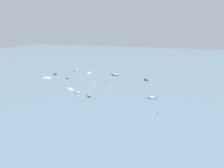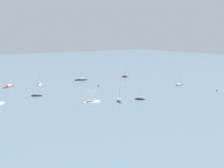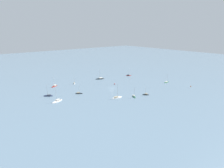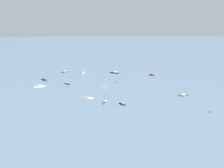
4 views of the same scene
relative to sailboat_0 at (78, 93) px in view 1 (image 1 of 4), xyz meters
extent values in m
plane|color=slate|center=(-0.22, -24.33, -0.10)|extent=(600.00, 600.00, 0.00)
ellipsoid|color=#2D6647|center=(0.02, 0.03, -0.10)|extent=(3.86, 5.38, 1.68)
cube|color=beige|center=(-0.18, -0.34, 0.68)|extent=(1.88, 2.19, 0.63)
cylinder|color=#B2B2B7|center=(0.14, 0.26, 3.56)|extent=(0.14, 0.14, 6.39)
ellipsoid|color=black|center=(26.28, -29.75, -0.10)|extent=(5.36, 4.69, 1.30)
cube|color=tan|center=(26.63, -30.02, 0.63)|extent=(2.27, 2.13, 0.74)
cylinder|color=silver|center=(26.07, -29.58, 3.60)|extent=(0.14, 0.14, 6.69)
ellipsoid|color=silver|center=(44.50, -25.49, -0.10)|extent=(8.62, 5.26, 1.64)
cube|color=beige|center=(43.88, -25.69, 0.75)|extent=(3.41, 2.83, 0.79)
cylinder|color=silver|center=(44.88, -25.36, 4.48)|extent=(0.14, 0.14, 8.24)
ellipsoid|color=#232D4C|center=(45.39, -38.94, -0.10)|extent=(6.65, 5.75, 1.69)
cube|color=#333842|center=(44.96, -38.61, 0.63)|extent=(2.82, 2.63, 0.52)
cylinder|color=#B2B2B7|center=(45.66, -39.14, 4.51)|extent=(0.14, 0.14, 8.28)
ellipsoid|color=white|center=(10.33, -6.01, -0.10)|extent=(8.34, 3.88, 1.57)
cube|color=tan|center=(10.97, -6.12, 0.61)|extent=(3.15, 2.27, 0.55)
cylinder|color=silver|center=(9.94, -5.95, 4.82)|extent=(0.14, 0.14, 8.98)
ellipsoid|color=#2D6647|center=(-48.32, -6.86, -0.10)|extent=(7.69, 3.87, 1.55)
cube|color=silver|center=(-47.74, -6.75, 0.56)|extent=(2.93, 2.24, 0.45)
cylinder|color=#B2B2B7|center=(-48.68, -6.93, 3.84)|extent=(0.14, 0.14, 7.02)
ellipsoid|color=black|center=(-8.89, -53.06, -0.10)|extent=(9.34, 6.39, 1.57)
cube|color=silver|center=(-9.54, -52.76, 0.77)|extent=(3.78, 3.24, 0.86)
cylinder|color=silver|center=(-8.49, -53.24, 4.97)|extent=(0.14, 0.14, 9.26)
ellipsoid|color=black|center=(-9.43, 2.40, -0.10)|extent=(4.45, 4.50, 1.34)
cube|color=tan|center=(-9.70, 2.67, 0.66)|extent=(1.98, 1.99, 0.77)
cylinder|color=silver|center=(-9.26, 2.23, 3.21)|extent=(0.14, 0.14, 5.87)
ellipsoid|color=maroon|center=(-38.93, -45.31, -0.10)|extent=(6.16, 4.35, 1.14)
cube|color=#333842|center=(-38.50, -45.52, 0.60)|extent=(2.51, 2.16, 0.77)
cylinder|color=silver|center=(-39.19, -45.18, 3.78)|extent=(0.14, 0.14, 7.12)
ellipsoid|color=maroon|center=(33.56, -57.67, -0.10)|extent=(7.07, 5.40, 1.38)
cube|color=silver|center=(33.09, -57.95, 0.73)|extent=(2.93, 2.60, 0.89)
cylinder|color=silver|center=(33.86, -57.50, 4.02)|extent=(0.14, 0.14, 7.48)
ellipsoid|color=silver|center=(17.36, -54.22, -0.10)|extent=(3.66, 5.07, 1.79)
cube|color=tan|center=(17.55, -53.87, 0.78)|extent=(1.75, 2.06, 0.76)
cylinder|color=silver|center=(17.24, -54.44, 3.39)|extent=(0.14, 0.14, 5.98)
sphere|color=orange|center=(-52.61, 13.13, 0.24)|extent=(0.67, 0.67, 0.67)
sphere|color=white|center=(-31.27, -34.81, 0.29)|extent=(0.78, 0.78, 0.78)
sphere|color=red|center=(-8.47, -30.99, 0.32)|extent=(0.82, 0.82, 0.82)
camera|label=1|loc=(-55.74, 95.57, 40.46)|focal=28.00mm
camera|label=2|loc=(54.00, 71.55, 26.64)|focal=35.00mm
camera|label=3|loc=(82.76, 77.74, 43.54)|focal=28.00mm
camera|label=4|loc=(0.82, 86.93, 45.73)|focal=28.00mm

